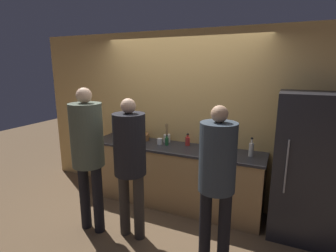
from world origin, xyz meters
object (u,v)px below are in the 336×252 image
Objects in this scene: person_center at (130,156)px; fruit_bowl at (140,137)px; person_right at (217,170)px; cup_white at (160,141)px; person_left at (88,146)px; bottle_clear at (251,149)px; bottle_red at (188,141)px; utensil_crock at (167,138)px; potted_plant at (119,128)px; bottle_green at (167,141)px; cup_yellow at (218,149)px; refrigerator at (306,167)px.

person_center is 1.13m from fruit_bowl.
cup_white is (-1.11, 0.93, -0.07)m from person_right.
person_left is 1.07× the size of person_right.
person_right reaches higher than bottle_clear.
bottle_clear reaches higher than bottle_red.
utensil_crock is at bearing 91.38° from person_center.
person_right reaches higher than cup_white.
cup_white is 0.34× the size of potted_plant.
bottle_red is at bearing -5.08° from utensil_crock.
person_center is 1.03m from person_right.
fruit_bowl is 0.40m from cup_white.
bottle_green is 0.60× the size of potted_plant.
bottle_green is 0.90× the size of bottle_red.
fruit_bowl is at bearing 146.21° from person_right.
potted_plant reaches higher than bottle_red.
cup_white is (-1.33, -0.01, -0.05)m from bottle_clear.
cup_white is (-0.90, 0.04, -0.00)m from cup_yellow.
utensil_crock is at bearing 9.82° from fruit_bowl.
bottle_green is 1.21m from bottle_clear.
person_right reaches higher than utensil_crock.
person_right is 1.36m from bottle_green.
potted_plant is at bearing 151.17° from person_right.
refrigerator reaches higher than fruit_bowl.
potted_plant reaches higher than cup_white.
bottle_green is 0.95m from potted_plant.
person_center is 5.94× the size of utensil_crock.
person_center is (-1.90, -0.90, 0.16)m from refrigerator.
refrigerator is at bearing -0.54° from cup_yellow.
person_right is (1.57, 0.12, -0.09)m from person_left.
fruit_bowl is (-2.37, 0.12, 0.08)m from refrigerator.
cup_yellow is 1.74m from potted_plant.
bottle_green is at bearing 178.45° from refrigerator.
person_left is 1.71m from cup_yellow.
person_center is 19.11× the size of cup_white.
person_left is at bearing -149.58° from bottle_clear.
utensil_crock is at bearing 174.92° from bottle_red.
person_left reaches higher than fruit_bowl.
person_center is 10.75× the size of bottle_green.
person_right is 1.51m from utensil_crock.
person_center is at bearing -88.62° from utensil_crock.
cup_white is at bearing -9.53° from potted_plant.
fruit_bowl is 1.30m from cup_yellow.
fruit_bowl is 1.09× the size of potted_plant.
person_center is at bearing -154.67° from refrigerator.
utensil_crock is 0.36m from bottle_red.
refrigerator reaches higher than person_right.
person_left is at bearing -143.56° from cup_yellow.
bottle_red is 0.52m from cup_yellow.
refrigerator is at bearing -3.75° from potted_plant.
person_center is 1.12m from bottle_red.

